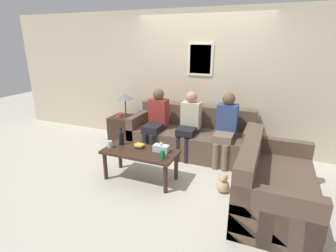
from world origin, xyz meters
name	(u,v)px	position (x,y,z in m)	size (l,w,h in m)	color
ground_plane	(181,163)	(0.00, 0.00, 0.00)	(16.00, 16.00, 0.00)	beige
wall_back	(200,80)	(0.00, 1.00, 1.30)	(9.00, 0.08, 2.60)	beige
couch_main	(191,137)	(0.00, 0.52, 0.30)	(2.24, 0.89, 0.85)	brown
couch_side	(272,186)	(1.47, -0.73, 0.30)	(0.89, 1.62, 0.85)	brown
coffee_table	(140,155)	(-0.39, -0.74, 0.40)	(1.12, 0.53, 0.47)	#382319
side_table_with_lamp	(124,127)	(-1.42, 0.46, 0.34)	(0.49, 0.49, 1.03)	#382319
wine_bottle	(121,138)	(-0.78, -0.64, 0.58)	(0.08, 0.08, 0.29)	black
drinking_glass	(110,144)	(-0.88, -0.82, 0.53)	(0.08, 0.08, 0.11)	silver
book_stack	(139,146)	(-0.46, -0.65, 0.51)	(0.16, 0.13, 0.06)	navy
soda_can	(163,155)	(0.03, -0.87, 0.53)	(0.07, 0.07, 0.12)	#197A38
tissue_box	(161,148)	(-0.09, -0.65, 0.53)	(0.23, 0.12, 0.14)	silver
person_left	(156,119)	(-0.63, 0.32, 0.65)	(0.34, 0.61, 1.19)	black
person_middle	(189,122)	(0.00, 0.37, 0.65)	(0.34, 0.58, 1.18)	black
person_right	(226,126)	(0.66, 0.34, 0.67)	(0.34, 0.58, 1.22)	#756651
teddy_bear	(223,184)	(0.84, -0.62, 0.12)	(0.18, 0.18, 0.29)	tan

